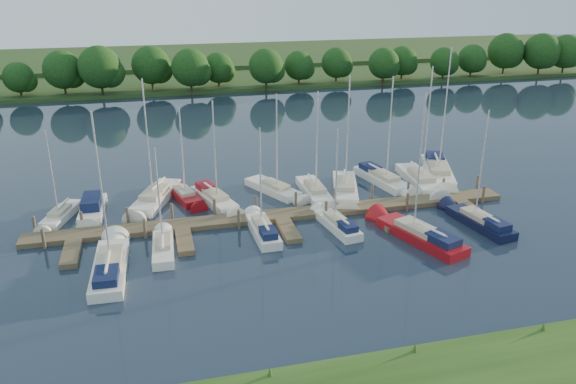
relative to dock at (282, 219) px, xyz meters
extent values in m
plane|color=#1B2A37|center=(0.00, -7.31, -0.20)|extent=(260.00, 260.00, 0.00)
cube|color=brown|center=(0.00, 0.69, 0.00)|extent=(40.00, 2.00, 0.40)
cube|color=brown|center=(-16.00, -2.31, 0.00)|extent=(1.20, 4.00, 0.40)
cube|color=brown|center=(-8.00, -2.31, 0.00)|extent=(1.20, 4.00, 0.40)
cube|color=brown|center=(0.00, -2.31, 0.00)|extent=(1.20, 4.00, 0.40)
cube|color=brown|center=(8.00, -2.31, 0.00)|extent=(1.20, 4.00, 0.40)
cube|color=brown|center=(16.00, -2.31, 0.00)|extent=(1.20, 4.00, 0.40)
cylinder|color=#473D33|center=(-19.00, 1.99, 0.40)|extent=(0.24, 0.24, 2.00)
cylinder|color=#473D33|center=(-15.55, 1.99, 0.40)|extent=(0.24, 0.24, 2.00)
cylinder|color=#473D33|center=(-12.09, 1.99, 0.40)|extent=(0.24, 0.24, 2.00)
cylinder|color=#473D33|center=(-8.64, 1.99, 0.40)|extent=(0.24, 0.24, 2.00)
cylinder|color=#473D33|center=(-5.18, 1.99, 0.40)|extent=(0.24, 0.24, 2.00)
cylinder|color=#473D33|center=(-1.73, 1.99, 0.40)|extent=(0.24, 0.24, 2.00)
cylinder|color=#473D33|center=(1.73, 1.99, 0.40)|extent=(0.24, 0.24, 2.00)
cylinder|color=#473D33|center=(5.18, 1.99, 0.40)|extent=(0.24, 0.24, 2.00)
cylinder|color=#473D33|center=(8.64, 1.99, 0.40)|extent=(0.24, 0.24, 2.00)
cylinder|color=#473D33|center=(12.09, 1.99, 0.40)|extent=(0.24, 0.24, 2.00)
cylinder|color=#473D33|center=(15.55, 1.99, 0.40)|extent=(0.24, 0.24, 2.00)
cylinder|color=#473D33|center=(19.00, 1.99, 0.40)|extent=(0.24, 0.24, 2.00)
cylinder|color=#473D33|center=(-18.00, -0.61, 0.40)|extent=(0.24, 0.24, 2.00)
cylinder|color=#473D33|center=(-10.80, -0.61, 0.40)|extent=(0.24, 0.24, 2.00)
cylinder|color=#473D33|center=(-3.60, -0.61, 0.40)|extent=(0.24, 0.24, 2.00)
cylinder|color=#473D33|center=(3.60, -0.61, 0.40)|extent=(0.24, 0.24, 2.00)
cylinder|color=#473D33|center=(10.80, -0.61, 0.40)|extent=(0.24, 0.24, 2.00)
cylinder|color=#473D33|center=(18.00, -0.61, 0.40)|extent=(0.24, 0.24, 2.00)
cube|color=#224119|center=(0.00, 67.69, 0.10)|extent=(180.00, 30.00, 0.60)
cube|color=#334D21|center=(0.00, 92.69, 0.50)|extent=(220.00, 40.00, 1.40)
cylinder|color=#38281C|center=(-29.29, 55.79, 1.01)|extent=(0.36, 0.36, 2.42)
sphere|color=#10360E|center=(-29.29, 55.79, 3.97)|extent=(5.64, 5.64, 5.64)
sphere|color=#10360E|center=(-28.08, 55.99, 3.16)|extent=(4.03, 4.03, 4.03)
cylinder|color=#38281C|center=(-24.40, 56.49, 1.11)|extent=(0.36, 0.36, 2.63)
sphere|color=#10360E|center=(-24.40, 56.49, 4.33)|extent=(6.13, 6.13, 6.13)
sphere|color=#10360E|center=(-23.09, 56.69, 3.45)|extent=(4.38, 4.38, 4.38)
cylinder|color=#38281C|center=(-15.58, 54.80, 1.15)|extent=(0.36, 0.36, 2.70)
sphere|color=#10360E|center=(-15.58, 54.80, 4.44)|extent=(6.29, 6.29, 6.29)
sphere|color=#10360E|center=(-14.23, 55.00, 3.54)|extent=(4.49, 4.49, 4.49)
cylinder|color=#38281C|center=(-9.30, 52.99, 1.15)|extent=(0.36, 0.36, 2.70)
sphere|color=#10360E|center=(-9.30, 52.99, 4.46)|extent=(6.31, 6.31, 6.31)
sphere|color=#10360E|center=(-7.95, 53.19, 3.56)|extent=(4.51, 4.51, 4.51)
cylinder|color=#38281C|center=(-2.75, 55.48, 1.00)|extent=(0.36, 0.36, 2.40)
sphere|color=#10360E|center=(-2.75, 55.48, 3.93)|extent=(5.59, 5.59, 5.59)
sphere|color=#10360E|center=(-1.55, 55.68, 3.13)|extent=(3.99, 3.99, 3.99)
cylinder|color=#38281C|center=(2.80, 56.69, 1.24)|extent=(0.36, 0.36, 2.87)
sphere|color=#10360E|center=(2.80, 56.69, 4.75)|extent=(6.71, 6.71, 6.71)
sphere|color=#10360E|center=(4.24, 56.89, 3.79)|extent=(4.79, 4.79, 4.79)
cylinder|color=#38281C|center=(10.92, 55.88, 1.14)|extent=(0.36, 0.36, 2.69)
sphere|color=#10360E|center=(10.92, 55.88, 4.43)|extent=(6.27, 6.27, 6.27)
sphere|color=#10360E|center=(12.27, 56.08, 3.53)|extent=(4.48, 4.48, 4.48)
cylinder|color=#38281C|center=(15.54, 55.53, 0.82)|extent=(0.36, 0.36, 2.05)
sphere|color=#10360E|center=(15.54, 55.53, 3.33)|extent=(4.78, 4.78, 4.78)
sphere|color=#10360E|center=(16.56, 55.73, 2.64)|extent=(3.41, 3.41, 3.41)
cylinder|color=#38281C|center=(24.05, 53.72, 1.00)|extent=(0.36, 0.36, 2.40)
sphere|color=#10360E|center=(24.05, 53.72, 3.94)|extent=(5.61, 5.61, 5.61)
sphere|color=#10360E|center=(25.26, 53.92, 3.14)|extent=(4.01, 4.01, 4.01)
cylinder|color=#38281C|center=(28.85, 54.94, 0.96)|extent=(0.36, 0.36, 2.33)
sphere|color=#10360E|center=(28.85, 54.94, 3.81)|extent=(5.43, 5.43, 5.43)
sphere|color=#10360E|center=(30.01, 55.14, 3.03)|extent=(3.88, 3.88, 3.88)
cylinder|color=#38281C|center=(37.11, 53.58, 1.02)|extent=(0.36, 0.36, 2.44)
sphere|color=#10360E|center=(37.11, 53.58, 4.00)|extent=(5.69, 5.69, 5.69)
sphere|color=#10360E|center=(38.33, 53.78, 3.19)|extent=(4.07, 4.07, 4.07)
cylinder|color=#38281C|center=(43.81, 54.15, 1.24)|extent=(0.36, 0.36, 2.88)
sphere|color=#10360E|center=(43.81, 54.15, 4.76)|extent=(6.72, 6.72, 6.72)
sphere|color=#10360E|center=(45.25, 54.35, 3.80)|extent=(4.80, 4.80, 4.80)
cylinder|color=#38281C|center=(48.84, 54.20, 0.88)|extent=(0.36, 0.36, 2.16)
sphere|color=#10360E|center=(48.84, 54.20, 3.52)|extent=(5.04, 5.04, 5.04)
sphere|color=#10360E|center=(49.92, 54.40, 2.80)|extent=(3.60, 3.60, 3.60)
cylinder|color=#38281C|center=(56.95, 53.96, 1.01)|extent=(0.36, 0.36, 2.43)
sphere|color=#10360E|center=(56.95, 53.96, 3.98)|extent=(5.67, 5.67, 5.67)
sphere|color=#10360E|center=(58.17, 54.16, 3.17)|extent=(4.05, 4.05, 4.05)
cylinder|color=#38281C|center=(62.51, 53.70, 0.99)|extent=(0.36, 0.36, 2.37)
sphere|color=#10360E|center=(62.51, 53.70, 3.89)|extent=(5.54, 5.54, 5.54)
sphere|color=#10360E|center=(63.70, 53.90, 3.09)|extent=(3.95, 3.95, 3.95)
cylinder|color=#38281C|center=(70.00, 53.87, 1.17)|extent=(0.36, 0.36, 2.75)
sphere|color=#10360E|center=(70.00, 53.87, 4.53)|extent=(6.41, 6.41, 6.41)
sphere|color=#10360E|center=(71.37, 54.07, 3.62)|extent=(4.58, 4.58, 4.58)
cube|color=white|center=(-17.45, 4.99, -0.05)|extent=(2.94, 5.37, 0.95)
cone|color=white|center=(-18.23, 2.52, -0.05)|extent=(1.24, 1.95, 0.72)
cube|color=#B4A88B|center=(-17.53, 4.75, 0.53)|extent=(1.74, 2.55, 0.43)
cylinder|color=silver|center=(-17.61, 4.50, 3.90)|extent=(0.12, 0.12, 6.99)
cylinder|color=silver|center=(-17.30, 5.49, 0.88)|extent=(0.80, 2.25, 0.10)
cylinder|color=white|center=(-17.30, 5.49, 0.88)|extent=(0.81, 2.04, 0.20)
cube|color=white|center=(-15.03, 5.39, -0.05)|extent=(2.06, 5.70, 1.06)
cone|color=white|center=(-15.13, 2.57, -0.05)|extent=(0.99, 1.72, 0.93)
cube|color=#121B3F|center=(-15.03, 5.39, 0.81)|extent=(1.60, 3.15, 0.96)
cube|color=white|center=(-9.76, 6.89, -0.05)|extent=(4.80, 7.79, 1.20)
cone|color=white|center=(-11.18, 3.39, -0.05)|extent=(1.97, 2.85, 1.06)
cube|color=#B4A88B|center=(-9.90, 6.54, 0.73)|extent=(2.75, 3.74, 0.55)
cylinder|color=silver|center=(-10.04, 6.19, 5.66)|extent=(0.12, 0.12, 10.19)
cylinder|color=silver|center=(-9.48, 7.59, 1.16)|extent=(1.37, 3.18, 0.10)
cylinder|color=white|center=(-9.48, 7.59, 1.16)|extent=(1.32, 2.87, 0.20)
cube|color=maroon|center=(-7.42, 7.08, -0.05)|extent=(3.16, 5.96, 0.96)
cone|color=maroon|center=(-6.61, 4.33, -0.05)|extent=(1.34, 2.15, 0.80)
cube|color=#B4A88B|center=(-7.34, 6.80, 0.54)|extent=(1.88, 2.82, 0.44)
cylinder|color=silver|center=(-7.25, 6.53, 4.28)|extent=(0.12, 0.12, 7.74)
cylinder|color=silver|center=(-7.58, 7.63, 0.89)|extent=(0.82, 2.50, 0.10)
cylinder|color=white|center=(-7.58, 7.63, 0.89)|extent=(0.84, 2.26, 0.20)
cube|color=white|center=(-4.85, 5.14, -0.05)|extent=(3.62, 6.54, 1.12)
cone|color=white|center=(-3.88, 2.14, -0.05)|extent=(1.52, 2.37, 0.88)
cube|color=#B4A88B|center=(-4.76, 4.84, 0.66)|extent=(2.13, 3.11, 0.51)
cube|color=maroon|center=(-5.40, 6.82, 0.77)|extent=(1.76, 2.18, 0.56)
cylinder|color=silver|center=(-4.66, 4.54, 4.77)|extent=(0.12, 0.12, 8.51)
cylinder|color=silver|center=(-5.05, 5.74, 1.07)|extent=(0.97, 2.73, 0.10)
cylinder|color=white|center=(-5.05, 5.74, 1.07)|extent=(0.97, 2.46, 0.20)
cube|color=white|center=(0.72, 6.52, -0.05)|extent=(4.44, 6.47, 1.01)
cone|color=white|center=(2.15, 3.68, -0.05)|extent=(1.79, 2.38, 0.89)
cube|color=#B4A88B|center=(0.86, 6.24, 0.58)|extent=(2.47, 3.15, 0.46)
cylinder|color=silver|center=(1.01, 5.95, 4.73)|extent=(0.12, 0.12, 8.57)
cylinder|color=silver|center=(0.44, 7.09, 0.95)|extent=(1.37, 2.60, 0.10)
cylinder|color=white|center=(0.44, 7.09, 0.95)|extent=(1.32, 2.36, 0.20)
cube|color=white|center=(4.21, 4.94, -0.05)|extent=(1.96, 6.62, 1.11)
cone|color=white|center=(4.16, 1.64, -0.05)|extent=(0.96, 2.32, 0.92)
cube|color=#B4A88B|center=(4.21, 4.61, 0.66)|extent=(1.43, 2.99, 0.50)
cylinder|color=silver|center=(4.20, 4.28, 4.95)|extent=(0.12, 0.12, 8.89)
cylinder|color=silver|center=(4.22, 5.59, 1.06)|extent=(0.15, 2.97, 0.10)
cylinder|color=white|center=(4.22, 5.59, 1.06)|extent=(0.25, 2.64, 0.20)
cube|color=white|center=(7.20, 4.93, -0.05)|extent=(4.21, 7.74, 1.18)
cone|color=white|center=(6.09, 1.36, -0.05)|extent=(1.77, 2.80, 1.04)
cube|color=#B4A88B|center=(7.09, 4.57, 0.71)|extent=(2.49, 3.67, 0.53)
cylinder|color=silver|center=(6.98, 4.21, 5.58)|extent=(0.12, 0.12, 10.07)
cylinder|color=silver|center=(7.42, 5.64, 1.14)|extent=(1.09, 3.24, 0.10)
cylinder|color=white|center=(7.42, 5.64, 1.14)|extent=(1.08, 2.91, 0.20)
cube|color=white|center=(11.45, 6.35, -0.05)|extent=(3.46, 7.41, 1.09)
cone|color=white|center=(12.20, 2.86, -0.05)|extent=(1.51, 2.66, 1.00)
cube|color=#B4A88B|center=(11.53, 6.00, 0.64)|extent=(2.15, 3.46, 0.50)
cube|color=#121B3F|center=(11.03, 8.31, 0.74)|extent=(1.82, 2.39, 0.54)
cylinder|color=silver|center=(11.60, 5.65, 5.32)|extent=(0.12, 0.12, 9.65)
cylinder|color=silver|center=(11.30, 7.05, 1.04)|extent=(0.78, 3.17, 0.10)
cylinder|color=white|center=(11.30, 7.05, 1.04)|extent=(0.80, 2.84, 0.20)
cube|color=white|center=(14.88, 5.37, -0.05)|extent=(2.89, 7.92, 1.21)
cone|color=white|center=(14.52, 1.52, -0.05)|extent=(1.34, 2.80, 1.08)
cube|color=#B4A88B|center=(14.85, 4.99, 0.74)|extent=(1.95, 3.62, 0.55)
cylinder|color=silver|center=(14.81, 4.60, 5.80)|extent=(0.12, 0.12, 10.46)
cylinder|color=silver|center=(14.96, 6.14, 1.18)|extent=(0.43, 3.48, 0.10)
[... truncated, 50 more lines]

